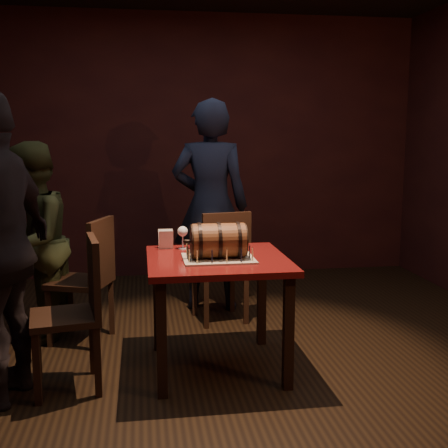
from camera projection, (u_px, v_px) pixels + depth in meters
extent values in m
plane|color=black|center=(219.00, 363.00, 3.81)|extent=(5.00, 5.00, 0.00)
cube|color=black|center=(187.00, 147.00, 6.03)|extent=(5.00, 0.04, 2.80)
cube|color=black|center=(385.00, 204.00, 1.15)|extent=(5.00, 0.04, 2.80)
cube|color=#4B0C0D|center=(217.00, 261.00, 3.63)|extent=(0.90, 0.90, 0.04)
cube|color=black|center=(162.00, 340.00, 3.27)|extent=(0.06, 0.06, 0.71)
cube|color=black|center=(288.00, 333.00, 3.38)|extent=(0.06, 0.06, 0.71)
cube|color=black|center=(158.00, 302.00, 4.01)|extent=(0.06, 0.06, 0.71)
cube|color=black|center=(262.00, 297.00, 4.12)|extent=(0.06, 0.06, 0.71)
cube|color=#A39683|center=(218.00, 258.00, 3.57)|extent=(0.45, 0.35, 0.01)
cylinder|color=brown|center=(218.00, 241.00, 3.55)|extent=(0.33, 0.22, 0.22)
cylinder|color=black|center=(199.00, 241.00, 3.54)|extent=(0.02, 0.24, 0.24)
cylinder|color=black|center=(218.00, 241.00, 3.55)|extent=(0.02, 0.24, 0.24)
cylinder|color=black|center=(237.00, 240.00, 3.57)|extent=(0.02, 0.24, 0.24)
cylinder|color=black|center=(192.00, 241.00, 3.53)|extent=(0.01, 0.21, 0.21)
cylinder|color=black|center=(245.00, 240.00, 3.58)|extent=(0.01, 0.21, 0.21)
cylinder|color=black|center=(188.00, 241.00, 3.53)|extent=(0.04, 0.02, 0.02)
sphere|color=black|center=(185.00, 242.00, 3.52)|extent=(0.03, 0.03, 0.03)
cylinder|color=#F1DE90|center=(197.00, 257.00, 3.40)|extent=(0.01, 0.01, 0.08)
cylinder|color=black|center=(197.00, 250.00, 3.39)|extent=(0.00, 0.00, 0.01)
cylinder|color=black|center=(212.00, 257.00, 3.42)|extent=(0.01, 0.01, 0.08)
cylinder|color=black|center=(212.00, 249.00, 3.41)|extent=(0.00, 0.00, 0.01)
cylinder|color=#F1DE90|center=(227.00, 256.00, 3.43)|extent=(0.01, 0.01, 0.08)
cylinder|color=black|center=(227.00, 249.00, 3.42)|extent=(0.00, 0.00, 0.01)
cylinder|color=black|center=(241.00, 256.00, 3.44)|extent=(0.01, 0.01, 0.08)
cylinder|color=black|center=(241.00, 248.00, 3.43)|extent=(0.00, 0.00, 0.01)
cylinder|color=#F1DE90|center=(252.00, 255.00, 3.47)|extent=(0.01, 0.01, 0.08)
cylinder|color=black|center=(252.00, 248.00, 3.46)|extent=(0.00, 0.00, 0.01)
cylinder|color=black|center=(250.00, 252.00, 3.56)|extent=(0.01, 0.01, 0.08)
cylinder|color=black|center=(250.00, 245.00, 3.55)|extent=(0.00, 0.00, 0.01)
cylinder|color=#F1DE90|center=(247.00, 249.00, 3.65)|extent=(0.01, 0.01, 0.08)
cylinder|color=black|center=(247.00, 242.00, 3.64)|extent=(0.00, 0.00, 0.01)
cylinder|color=black|center=(244.00, 246.00, 3.74)|extent=(0.01, 0.01, 0.08)
cylinder|color=black|center=(244.00, 239.00, 3.73)|extent=(0.00, 0.00, 0.01)
cylinder|color=#F1DE90|center=(231.00, 246.00, 3.72)|extent=(0.01, 0.01, 0.08)
cylinder|color=black|center=(231.00, 240.00, 3.71)|extent=(0.00, 0.00, 0.01)
cylinder|color=black|center=(217.00, 247.00, 3.71)|extent=(0.01, 0.01, 0.08)
cylinder|color=black|center=(217.00, 240.00, 3.70)|extent=(0.00, 0.00, 0.01)
cylinder|color=#F1DE90|center=(204.00, 247.00, 3.70)|extent=(0.01, 0.01, 0.08)
cylinder|color=black|center=(204.00, 241.00, 3.69)|extent=(0.00, 0.00, 0.01)
cylinder|color=black|center=(190.00, 248.00, 3.68)|extent=(0.01, 0.01, 0.08)
cylinder|color=black|center=(190.00, 241.00, 3.68)|extent=(0.00, 0.00, 0.01)
cylinder|color=#F1DE90|center=(187.00, 250.00, 3.62)|extent=(0.01, 0.01, 0.08)
cylinder|color=black|center=(187.00, 243.00, 3.61)|extent=(0.00, 0.00, 0.01)
cylinder|color=black|center=(188.00, 253.00, 3.53)|extent=(0.01, 0.01, 0.08)
cylinder|color=black|center=(188.00, 246.00, 3.52)|extent=(0.00, 0.00, 0.01)
cylinder|color=#F1DE90|center=(189.00, 256.00, 3.44)|extent=(0.01, 0.01, 0.08)
cylinder|color=black|center=(189.00, 249.00, 3.43)|extent=(0.00, 0.00, 0.01)
cylinder|color=silver|center=(183.00, 249.00, 3.90)|extent=(0.06, 0.06, 0.01)
cylinder|color=silver|center=(183.00, 242.00, 3.89)|extent=(0.01, 0.01, 0.09)
sphere|color=silver|center=(183.00, 231.00, 3.88)|extent=(0.07, 0.07, 0.07)
sphere|color=#591114|center=(183.00, 232.00, 3.88)|extent=(0.05, 0.05, 0.05)
cylinder|color=silver|center=(206.00, 247.00, 3.96)|extent=(0.06, 0.06, 0.01)
cylinder|color=silver|center=(206.00, 240.00, 3.95)|extent=(0.01, 0.01, 0.09)
sphere|color=silver|center=(206.00, 230.00, 3.94)|extent=(0.07, 0.07, 0.07)
cylinder|color=silver|center=(221.00, 247.00, 3.97)|extent=(0.06, 0.06, 0.01)
cylinder|color=silver|center=(221.00, 240.00, 3.96)|extent=(0.01, 0.01, 0.09)
sphere|color=silver|center=(221.00, 230.00, 3.95)|extent=(0.07, 0.07, 0.07)
sphere|color=#BF594C|center=(221.00, 231.00, 3.95)|extent=(0.05, 0.05, 0.05)
cylinder|color=silver|center=(196.00, 240.00, 3.82)|extent=(0.07, 0.07, 0.15)
cylinder|color=#9E5414|center=(196.00, 242.00, 3.83)|extent=(0.06, 0.06, 0.11)
cylinder|color=white|center=(196.00, 233.00, 3.82)|extent=(0.06, 0.06, 0.02)
cube|color=black|center=(220.00, 267.00, 4.64)|extent=(0.47, 0.47, 0.04)
cube|color=black|center=(232.00, 288.00, 4.89)|extent=(0.04, 0.04, 0.43)
cube|color=black|center=(195.00, 291.00, 4.78)|extent=(0.04, 0.04, 0.43)
cube|color=black|center=(246.00, 298.00, 4.57)|extent=(0.04, 0.04, 0.43)
cube|color=black|center=(206.00, 302.00, 4.46)|extent=(0.04, 0.04, 0.43)
cube|color=black|center=(227.00, 241.00, 4.43)|extent=(0.40, 0.11, 0.46)
cube|color=black|center=(80.00, 282.00, 4.17)|extent=(0.51, 0.51, 0.04)
cube|color=black|center=(71.00, 304.00, 4.41)|extent=(0.04, 0.04, 0.43)
cube|color=black|center=(49.00, 318.00, 4.08)|extent=(0.04, 0.04, 0.43)
cube|color=black|center=(111.00, 307.00, 4.34)|extent=(0.04, 0.04, 0.43)
cube|color=black|center=(93.00, 321.00, 4.01)|extent=(0.04, 0.04, 0.43)
cube|color=black|center=(101.00, 250.00, 4.10)|extent=(0.18, 0.39, 0.46)
cube|color=black|center=(65.00, 318.00, 3.37)|extent=(0.46, 0.46, 0.04)
cube|color=black|center=(37.00, 348.00, 3.51)|extent=(0.04, 0.04, 0.43)
cube|color=black|center=(37.00, 369.00, 3.19)|extent=(0.04, 0.04, 0.43)
cube|color=black|center=(93.00, 342.00, 3.62)|extent=(0.04, 0.04, 0.43)
cube|color=black|center=(98.00, 362.00, 3.30)|extent=(0.04, 0.04, 0.43)
cube|color=black|center=(94.00, 275.00, 3.38)|extent=(0.11, 0.40, 0.46)
imported|color=#181D30|center=(210.00, 206.00, 4.90)|extent=(0.75, 0.57, 1.84)
imported|color=#373C1E|center=(32.00, 243.00, 4.14)|extent=(0.67, 0.81, 1.49)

